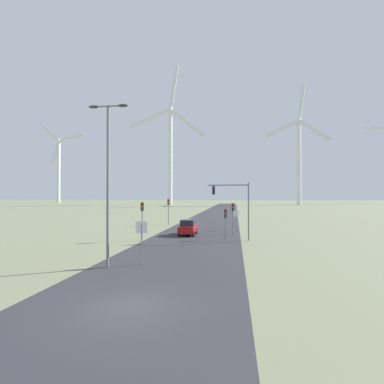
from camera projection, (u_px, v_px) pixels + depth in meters
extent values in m
plane|color=#757A5B|center=(129.00, 308.00, 12.46)|extent=(600.00, 600.00, 0.00)
cube|color=#2D2D33|center=(213.00, 219.00, 59.97)|extent=(10.00, 240.00, 0.01)
cylinder|color=slate|center=(108.00, 186.00, 19.53)|extent=(0.18, 0.18, 10.59)
cylinder|color=slate|center=(108.00, 106.00, 19.59)|extent=(2.01, 0.10, 0.10)
ellipsoid|color=#333338|center=(94.00, 107.00, 19.73)|extent=(0.70, 0.32, 0.20)
ellipsoid|color=#333338|center=(123.00, 106.00, 19.45)|extent=(0.70, 0.32, 0.20)
cylinder|color=slate|center=(141.00, 244.00, 20.32)|extent=(0.07, 0.07, 2.75)
cube|color=white|center=(141.00, 227.00, 20.32)|extent=(0.81, 0.01, 0.81)
cube|color=red|center=(141.00, 227.00, 20.34)|extent=(0.76, 0.02, 0.76)
cylinder|color=slate|center=(236.00, 221.00, 40.44)|extent=(0.07, 0.07, 2.48)
cube|color=white|center=(236.00, 214.00, 40.44)|extent=(0.81, 0.01, 0.81)
cube|color=red|center=(236.00, 214.00, 40.46)|extent=(0.76, 0.02, 0.76)
cylinder|color=slate|center=(142.00, 221.00, 31.32)|extent=(0.11, 0.11, 3.97)
cube|color=black|center=(142.00, 207.00, 31.34)|extent=(0.28, 0.24, 0.90)
sphere|color=red|center=(142.00, 204.00, 31.21)|extent=(0.16, 0.16, 0.16)
sphere|color=gold|center=(142.00, 207.00, 31.21)|extent=(0.16, 0.16, 0.16)
sphere|color=green|center=(142.00, 209.00, 31.20)|extent=(0.16, 0.16, 0.16)
cylinder|color=slate|center=(233.00, 219.00, 35.55)|extent=(0.11, 0.11, 3.76)
cube|color=black|center=(233.00, 207.00, 35.56)|extent=(0.28, 0.24, 0.90)
sphere|color=red|center=(233.00, 205.00, 35.43)|extent=(0.16, 0.16, 0.16)
sphere|color=gold|center=(233.00, 207.00, 35.43)|extent=(0.16, 0.16, 0.16)
sphere|color=green|center=(233.00, 209.00, 35.43)|extent=(0.16, 0.16, 0.16)
cylinder|color=slate|center=(168.00, 212.00, 47.45)|extent=(0.11, 0.11, 4.12)
cube|color=black|center=(168.00, 202.00, 47.47)|extent=(0.28, 0.24, 0.90)
sphere|color=red|center=(168.00, 200.00, 47.34)|extent=(0.16, 0.16, 0.16)
sphere|color=gold|center=(168.00, 202.00, 47.33)|extent=(0.16, 0.16, 0.16)
sphere|color=green|center=(168.00, 204.00, 47.33)|extent=(0.16, 0.16, 0.16)
cylinder|color=slate|center=(226.00, 224.00, 31.90)|extent=(0.11, 0.11, 3.23)
cube|color=black|center=(226.00, 213.00, 31.92)|extent=(0.28, 0.24, 0.90)
sphere|color=red|center=(225.00, 211.00, 31.79)|extent=(0.16, 0.16, 0.16)
sphere|color=gold|center=(225.00, 213.00, 31.79)|extent=(0.16, 0.16, 0.16)
sphere|color=green|center=(225.00, 216.00, 31.78)|extent=(0.16, 0.16, 0.16)
cylinder|color=slate|center=(249.00, 212.00, 31.12)|extent=(0.14, 0.14, 6.04)
cylinder|color=slate|center=(228.00, 185.00, 31.46)|extent=(4.28, 0.12, 0.12)
cube|color=black|center=(214.00, 190.00, 31.67)|extent=(0.28, 0.24, 0.90)
sphere|color=red|center=(214.00, 188.00, 31.54)|extent=(0.18, 0.18, 0.18)
cube|color=maroon|center=(188.00, 229.00, 35.60)|extent=(1.80, 4.10, 0.80)
cube|color=#1E2328|center=(188.00, 223.00, 35.46)|extent=(1.56, 2.10, 0.70)
cylinder|color=black|center=(183.00, 231.00, 36.97)|extent=(0.22, 0.66, 0.66)
cylinder|color=black|center=(196.00, 231.00, 36.73)|extent=(0.22, 0.66, 0.66)
cylinder|color=black|center=(179.00, 233.00, 34.45)|extent=(0.22, 0.66, 0.66)
cylinder|color=black|center=(193.00, 234.00, 34.22)|extent=(0.22, 0.66, 0.66)
cylinder|color=white|center=(59.00, 172.00, 199.60)|extent=(2.20, 2.20, 41.43)
sphere|color=white|center=(59.00, 141.00, 199.86)|extent=(2.60, 2.60, 2.60)
cube|color=white|center=(72.00, 137.00, 201.21)|extent=(15.63, 5.26, 6.27)
cube|color=white|center=(49.00, 131.00, 198.94)|extent=(12.60, 4.33, 12.63)
cube|color=white|center=(55.00, 153.00, 199.42)|extent=(5.56, 2.15, 16.30)
cylinder|color=white|center=(170.00, 157.00, 158.15)|extent=(2.20, 2.20, 50.40)
sphere|color=white|center=(170.00, 109.00, 158.47)|extent=(2.60, 2.60, 2.60)
cube|color=white|center=(188.00, 123.00, 157.28)|extent=(18.85, 0.99, 15.69)
cube|color=white|center=(174.00, 87.00, 158.40)|extent=(5.31, 0.64, 22.76)
cube|color=white|center=(150.00, 118.00, 159.72)|extent=(21.88, 1.07, 9.88)
cylinder|color=white|center=(299.00, 163.00, 151.37)|extent=(2.20, 2.20, 42.94)
sphere|color=white|center=(299.00, 120.00, 151.63)|extent=(2.60, 2.60, 2.60)
cube|color=white|center=(281.00, 129.00, 155.61)|extent=(16.36, 6.03, 8.31)
cube|color=white|center=(315.00, 130.00, 148.14)|extent=(14.43, 5.37, 12.34)
cube|color=white|center=(301.00, 101.00, 151.14)|extent=(4.18, 1.85, 17.82)
cube|color=white|center=(377.00, 128.00, 184.15)|extent=(17.28, 6.94, 1.87)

